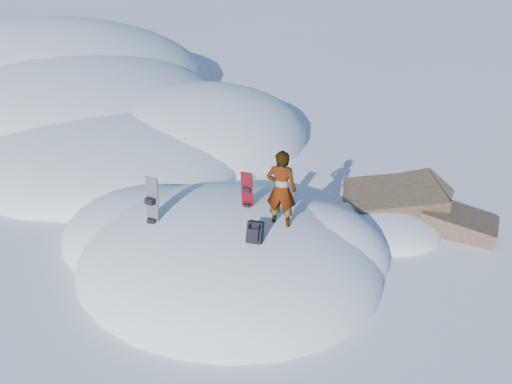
% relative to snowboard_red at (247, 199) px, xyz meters
% --- Properties ---
extents(ground, '(120.00, 120.00, 0.00)m').
position_rel_snowboard_red_xyz_m(ground, '(-0.41, -0.22, -1.64)').
color(ground, white).
rests_on(ground, ground).
extents(snow_mound, '(8.00, 6.00, 3.00)m').
position_rel_snowboard_red_xyz_m(snow_mound, '(-0.58, 0.02, -1.64)').
color(snow_mound, white).
rests_on(snow_mound, ground).
extents(snow_ridge, '(21.50, 18.50, 6.40)m').
position_rel_snowboard_red_xyz_m(snow_ridge, '(-10.84, 9.63, -1.64)').
color(snow_ridge, white).
rests_on(snow_ridge, ground).
extents(rock_outcrop, '(4.68, 4.41, 1.68)m').
position_rel_snowboard_red_xyz_m(rock_outcrop, '(3.31, 2.79, -1.62)').
color(rock_outcrop, brown).
rests_on(rock_outcrop, ground).
extents(snowboard_red, '(0.26, 0.18, 1.35)m').
position_rel_snowboard_red_xyz_m(snowboard_red, '(0.00, 0.00, 0.00)').
color(snowboard_red, red).
rests_on(snowboard_red, snow_mound).
extents(snowboard_dark, '(0.34, 0.27, 1.62)m').
position_rel_snowboard_red_xyz_m(snowboard_dark, '(-1.83, -0.88, -0.12)').
color(snowboard_dark, black).
rests_on(snowboard_dark, snow_mound).
extents(backpack, '(0.31, 0.39, 0.51)m').
position_rel_snowboard_red_xyz_m(backpack, '(0.47, -1.14, -0.08)').
color(backpack, black).
rests_on(backpack, snow_mound).
extents(gear_pile, '(0.82, 0.70, 0.21)m').
position_rel_snowboard_red_xyz_m(gear_pile, '(-2.84, -1.75, -1.53)').
color(gear_pile, black).
rests_on(gear_pile, ground).
extents(person, '(0.62, 0.41, 1.70)m').
position_rel_snowboard_red_xyz_m(person, '(0.83, -0.38, 0.53)').
color(person, slate).
rests_on(person, snow_mound).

